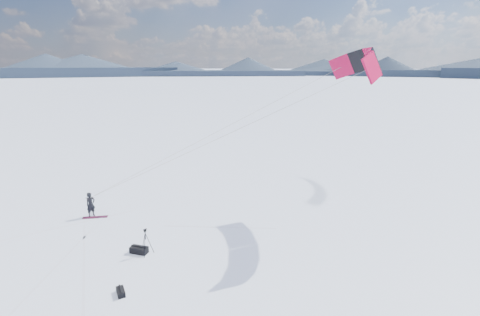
% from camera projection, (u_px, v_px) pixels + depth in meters
% --- Properties ---
extents(ground, '(1800.00, 1800.00, 0.00)m').
position_uv_depth(ground, '(108.00, 251.00, 18.04)').
color(ground, white).
extents(horizon_hills, '(704.00, 704.00, 9.31)m').
position_uv_depth(horizon_hills, '(100.00, 180.00, 17.02)').
color(horizon_hills, '#1E2A3B').
rests_on(horizon_hills, ground).
extents(snow_tracks, '(13.93, 9.84, 0.01)m').
position_uv_depth(snow_tracks, '(76.00, 246.00, 18.54)').
color(snow_tracks, silver).
rests_on(snow_tracks, ground).
extents(snowkiter, '(0.58, 0.68, 1.59)m').
position_uv_depth(snowkiter, '(92.00, 216.00, 22.26)').
color(snowkiter, black).
rests_on(snowkiter, ground).
extents(snowboard, '(1.52, 0.83, 0.04)m').
position_uv_depth(snowboard, '(95.00, 217.00, 22.04)').
color(snowboard, maroon).
rests_on(snowboard, ground).
extents(tripod, '(0.67, 0.63, 1.40)m').
position_uv_depth(tripod, '(146.00, 238.00, 17.56)').
color(tripod, black).
rests_on(tripod, ground).
extents(gear_bag_a, '(0.92, 0.48, 0.40)m').
position_uv_depth(gear_bag_a, '(139.00, 250.00, 17.85)').
color(gear_bag_a, black).
rests_on(gear_bag_a, ground).
extents(gear_bag_b, '(0.64, 0.68, 0.29)m').
position_uv_depth(gear_bag_b, '(121.00, 292.00, 14.63)').
color(gear_bag_b, black).
rests_on(gear_bag_b, ground).
extents(power_kite, '(17.36, 6.83, 9.10)m').
position_uv_depth(power_kite, '(361.00, 64.00, 19.98)').
color(power_kite, '#BC0736').
rests_on(power_kite, ground).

